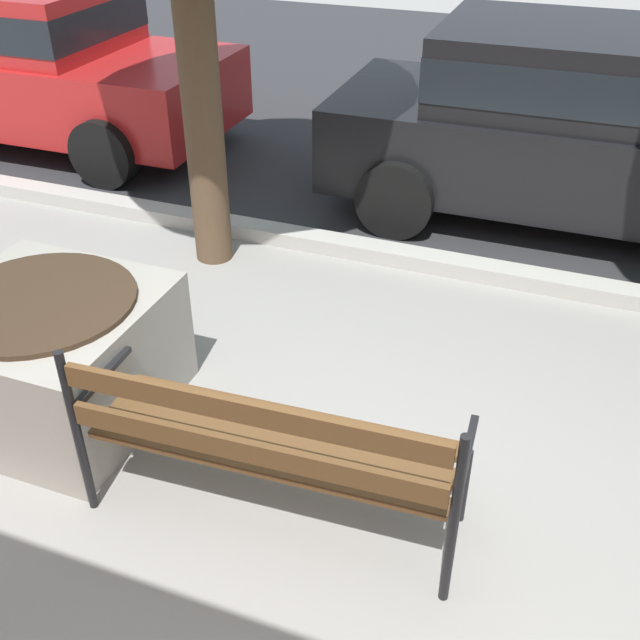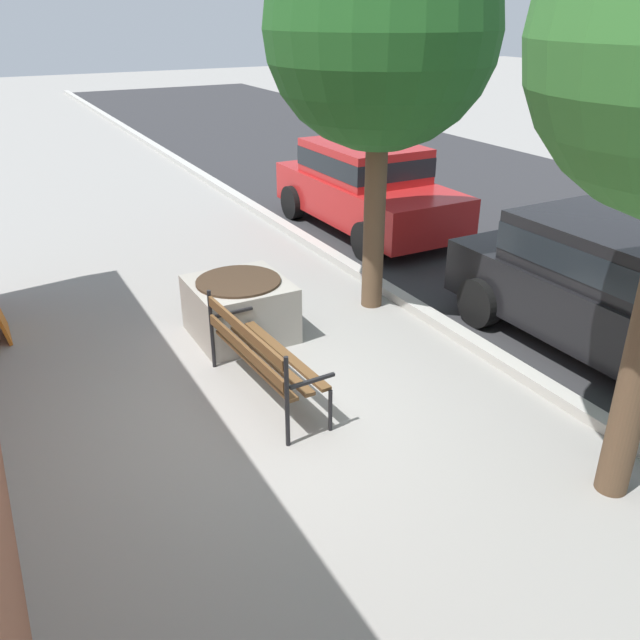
{
  "view_description": "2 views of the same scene",
  "coord_description": "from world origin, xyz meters",
  "px_view_note": "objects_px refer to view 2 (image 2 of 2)",
  "views": [
    {
      "loc": [
        0.84,
        -2.1,
        2.86
      ],
      "look_at": [
        -0.28,
        0.87,
        0.75
      ],
      "focal_mm": 42.22,
      "sensor_mm": 36.0,
      "label": 1
    },
    {
      "loc": [
        5.25,
        -2.1,
        3.74
      ],
      "look_at": [
        -0.28,
        0.87,
        0.75
      ],
      "focal_mm": 36.9,
      "sensor_mm": 36.0,
      "label": 2
    }
  ],
  "objects_px": {
    "street_tree_near_bench": "(381,31)",
    "parked_car_red": "(366,185)",
    "park_bench": "(259,352)",
    "concrete_planter": "(240,308)",
    "parked_car_black": "(616,286)"
  },
  "relations": [
    {
      "from": "street_tree_near_bench",
      "to": "parked_car_red",
      "type": "xyz_separation_m",
      "value": [
        -2.96,
        1.72,
        -2.66
      ]
    },
    {
      "from": "park_bench",
      "to": "concrete_planter",
      "type": "relative_size",
      "value": 1.58
    },
    {
      "from": "street_tree_near_bench",
      "to": "parked_car_black",
      "type": "distance_m",
      "value": 4.02
    },
    {
      "from": "park_bench",
      "to": "concrete_planter",
      "type": "xyz_separation_m",
      "value": [
        -1.48,
        0.37,
        -0.17
      ]
    },
    {
      "from": "street_tree_near_bench",
      "to": "park_bench",
      "type": "bearing_deg",
      "value": -57.12
    },
    {
      "from": "street_tree_near_bench",
      "to": "parked_car_red",
      "type": "relative_size",
      "value": 1.2
    },
    {
      "from": "concrete_planter",
      "to": "parked_car_black",
      "type": "height_order",
      "value": "parked_car_black"
    },
    {
      "from": "concrete_planter",
      "to": "parked_car_black",
      "type": "distance_m",
      "value": 4.45
    },
    {
      "from": "park_bench",
      "to": "street_tree_near_bench",
      "type": "relative_size",
      "value": 0.37
    },
    {
      "from": "street_tree_near_bench",
      "to": "parked_car_red",
      "type": "distance_m",
      "value": 4.33
    },
    {
      "from": "concrete_planter",
      "to": "street_tree_near_bench",
      "type": "relative_size",
      "value": 0.23
    },
    {
      "from": "concrete_planter",
      "to": "parked_car_black",
      "type": "bearing_deg",
      "value": 56.14
    },
    {
      "from": "park_bench",
      "to": "street_tree_near_bench",
      "type": "height_order",
      "value": "street_tree_near_bench"
    },
    {
      "from": "street_tree_near_bench",
      "to": "parked_car_red",
      "type": "height_order",
      "value": "street_tree_near_bench"
    },
    {
      "from": "concrete_planter",
      "to": "park_bench",
      "type": "bearing_deg",
      "value": -14.14
    }
  ]
}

